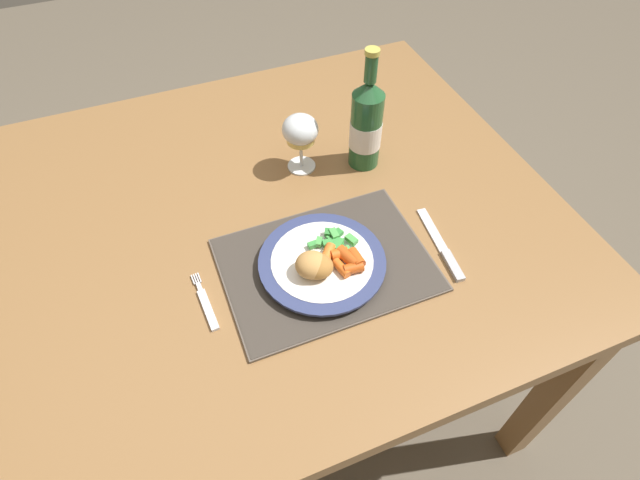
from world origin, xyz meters
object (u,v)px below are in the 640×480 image
Objects in this scene: wine_glass at (300,132)px; bottle at (366,125)px; dining_table at (270,239)px; dinner_plate at (322,263)px; fork at (206,305)px; table_knife at (444,250)px.

wine_glass is 0.14m from bottle.
dining_table is 0.32m from bottle.
bottle is (0.25, 0.06, 0.19)m from dining_table.
dinner_plate is 0.32m from bottle.
fork is 0.45m from table_knife.
table_knife is (0.45, -0.05, 0.00)m from fork.
wine_glass is at bearing 117.20° from table_knife.
dining_table is 4.36× the size of bottle.
dinner_plate is 0.87× the size of bottle.
fork is 0.40m from wine_glass.
wine_glass is (0.11, 0.10, 0.18)m from dining_table.
wine_glass is (0.06, 0.28, 0.08)m from dinner_plate.
table_knife is 1.41× the size of wine_glass.
bottle reaches higher than fork.
wine_glass reaches higher than fork.
table_knife is at bearing -62.80° from wine_glass.
dining_table is 0.24m from wine_glass.
dinner_plate is 1.25× the size of table_knife.
dinner_plate is 0.22m from fork.
dinner_plate is 0.29m from wine_glass.
bottle is (-0.03, 0.29, 0.10)m from table_knife.
dinner_plate is 0.23m from table_knife.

